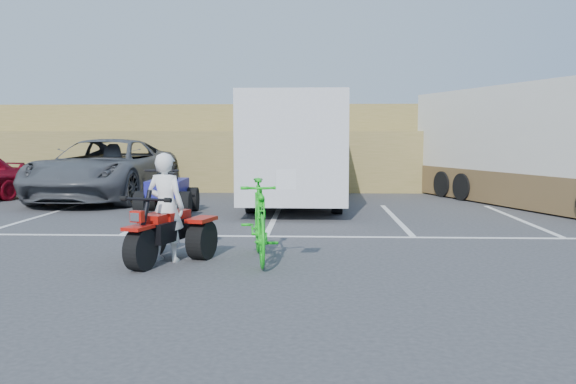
{
  "coord_description": "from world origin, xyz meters",
  "views": [
    {
      "loc": [
        0.89,
        -8.62,
        1.83
      ],
      "look_at": [
        0.5,
        0.46,
        1.0
      ],
      "focal_mm": 38.0,
      "sensor_mm": 36.0,
      "label": 1
    }
  ],
  "objects_px": {
    "cargo_trailer": "(297,147)",
    "quad_atv_blue": "(168,214)",
    "quad_atv_green": "(271,201)",
    "rider": "(166,207)",
    "red_trike_atv": "(161,263)",
    "green_dirt_bike": "(260,220)",
    "grey_pickup": "(106,169)",
    "rv_motorhome": "(537,155)"
  },
  "relations": [
    {
      "from": "cargo_trailer",
      "to": "quad_atv_blue",
      "type": "bearing_deg",
      "value": -150.15
    },
    {
      "from": "cargo_trailer",
      "to": "quad_atv_green",
      "type": "xyz_separation_m",
      "value": [
        -0.75,
        1.18,
        -1.54
      ]
    },
    {
      "from": "rider",
      "to": "quad_atv_green",
      "type": "xyz_separation_m",
      "value": [
        0.96,
        8.35,
        -0.8
      ]
    },
    {
      "from": "red_trike_atv",
      "to": "green_dirt_bike",
      "type": "distance_m",
      "value": 1.55
    },
    {
      "from": "red_trike_atv",
      "to": "quad_atv_blue",
      "type": "height_order",
      "value": "quad_atv_blue"
    },
    {
      "from": "grey_pickup",
      "to": "cargo_trailer",
      "type": "distance_m",
      "value": 5.78
    },
    {
      "from": "green_dirt_bike",
      "to": "quad_atv_blue",
      "type": "bearing_deg",
      "value": 108.24
    },
    {
      "from": "rv_motorhome",
      "to": "grey_pickup",
      "type": "bearing_deg",
      "value": 154.7
    },
    {
      "from": "quad_atv_green",
      "to": "rv_motorhome",
      "type": "bearing_deg",
      "value": -1.53
    },
    {
      "from": "green_dirt_bike",
      "to": "cargo_trailer",
      "type": "bearing_deg",
      "value": 79.2
    },
    {
      "from": "red_trike_atv",
      "to": "rv_motorhome",
      "type": "relative_size",
      "value": 0.17
    },
    {
      "from": "green_dirt_bike",
      "to": "red_trike_atv",
      "type": "bearing_deg",
      "value": -179.67
    },
    {
      "from": "rider",
      "to": "quad_atv_green",
      "type": "distance_m",
      "value": 8.44
    },
    {
      "from": "quad_atv_blue",
      "to": "cargo_trailer",
      "type": "bearing_deg",
      "value": 27.17
    },
    {
      "from": "grey_pickup",
      "to": "cargo_trailer",
      "type": "height_order",
      "value": "cargo_trailer"
    },
    {
      "from": "red_trike_atv",
      "to": "rv_motorhome",
      "type": "xyz_separation_m",
      "value": [
        8.07,
        7.67,
        1.35
      ]
    },
    {
      "from": "quad_atv_blue",
      "to": "rider",
      "type": "bearing_deg",
      "value": -78.69
    },
    {
      "from": "grey_pickup",
      "to": "rider",
      "type": "bearing_deg",
      "value": -63.02
    },
    {
      "from": "quad_atv_blue",
      "to": "quad_atv_green",
      "type": "xyz_separation_m",
      "value": [
        2.26,
        2.87,
        0.0
      ]
    },
    {
      "from": "red_trike_atv",
      "to": "cargo_trailer",
      "type": "distance_m",
      "value": 7.67
    },
    {
      "from": "red_trike_atv",
      "to": "grey_pickup",
      "type": "relative_size",
      "value": 0.24
    },
    {
      "from": "red_trike_atv",
      "to": "rider",
      "type": "xyz_separation_m",
      "value": [
        0.04,
        0.14,
        0.8
      ]
    },
    {
      "from": "grey_pickup",
      "to": "quad_atv_blue",
      "type": "height_order",
      "value": "grey_pickup"
    },
    {
      "from": "grey_pickup",
      "to": "quad_atv_blue",
      "type": "bearing_deg",
      "value": -47.67
    },
    {
      "from": "grey_pickup",
      "to": "rv_motorhome",
      "type": "height_order",
      "value": "rv_motorhome"
    },
    {
      "from": "red_trike_atv",
      "to": "quad_atv_blue",
      "type": "distance_m",
      "value": 5.76
    },
    {
      "from": "grey_pickup",
      "to": "red_trike_atv",
      "type": "bearing_deg",
      "value": -63.61
    },
    {
      "from": "rv_motorhome",
      "to": "quad_atv_green",
      "type": "xyz_separation_m",
      "value": [
        -7.07,
        0.82,
        -1.35
      ]
    },
    {
      "from": "quad_atv_blue",
      "to": "red_trike_atv",
      "type": "bearing_deg",
      "value": -79.43
    },
    {
      "from": "rider",
      "to": "cargo_trailer",
      "type": "height_order",
      "value": "cargo_trailer"
    },
    {
      "from": "quad_atv_green",
      "to": "cargo_trailer",
      "type": "bearing_deg",
      "value": -52.44
    },
    {
      "from": "rider",
      "to": "grey_pickup",
      "type": "height_order",
      "value": "grey_pickup"
    },
    {
      "from": "red_trike_atv",
      "to": "grey_pickup",
      "type": "bearing_deg",
      "value": 130.02
    },
    {
      "from": "rider",
      "to": "cargo_trailer",
      "type": "xyz_separation_m",
      "value": [
        1.71,
        7.17,
        0.74
      ]
    },
    {
      "from": "red_trike_atv",
      "to": "rv_motorhome",
      "type": "distance_m",
      "value": 11.22
    },
    {
      "from": "red_trike_atv",
      "to": "green_dirt_bike",
      "type": "bearing_deg",
      "value": 24.78
    },
    {
      "from": "green_dirt_bike",
      "to": "cargo_trailer",
      "type": "height_order",
      "value": "cargo_trailer"
    },
    {
      "from": "red_trike_atv",
      "to": "green_dirt_bike",
      "type": "height_order",
      "value": "green_dirt_bike"
    },
    {
      "from": "grey_pickup",
      "to": "cargo_trailer",
      "type": "bearing_deg",
      "value": -11.38
    },
    {
      "from": "rv_motorhome",
      "to": "quad_atv_green",
      "type": "height_order",
      "value": "rv_motorhome"
    },
    {
      "from": "grey_pickup",
      "to": "quad_atv_blue",
      "type": "distance_m",
      "value": 4.1
    },
    {
      "from": "red_trike_atv",
      "to": "cargo_trailer",
      "type": "xyz_separation_m",
      "value": [
        1.75,
        7.31,
        1.54
      ]
    }
  ]
}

